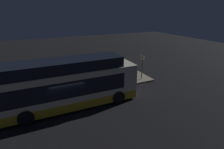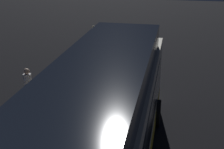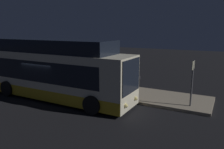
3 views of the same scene
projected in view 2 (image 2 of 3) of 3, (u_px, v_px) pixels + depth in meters
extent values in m
cube|color=beige|center=(104.00, 135.00, 8.84)|extent=(10.96, 2.53, 2.97)
cube|color=black|center=(102.00, 129.00, 8.46)|extent=(8.99, 2.56, 1.31)
cube|color=black|center=(132.00, 60.00, 13.69)|extent=(0.06, 2.22, 1.90)
sphere|color=#F9E58C|center=(117.00, 89.00, 14.38)|extent=(0.24, 0.24, 0.24)
sphere|color=#F9E58C|center=(147.00, 91.00, 14.12)|extent=(0.24, 0.24, 0.24)
cylinder|color=black|center=(95.00, 107.00, 12.89)|extent=(1.08, 0.30, 1.08)
cylinder|color=black|center=(156.00, 113.00, 12.41)|extent=(1.08, 0.30, 1.08)
cube|color=black|center=(100.00, 79.00, 7.75)|extent=(9.31, 2.32, 0.83)
cylinder|color=#2D2D33|center=(44.00, 113.00, 12.26)|extent=(0.30, 0.30, 0.85)
cylinder|color=#334C8C|center=(43.00, 95.00, 11.97)|extent=(0.44, 0.44, 0.74)
sphere|color=beige|center=(42.00, 83.00, 11.79)|extent=(0.28, 0.28, 0.28)
cube|color=#334C7F|center=(36.00, 102.00, 12.11)|extent=(0.29, 0.17, 0.24)
cylinder|color=#2D2D33|center=(31.00, 142.00, 10.44)|extent=(0.32, 0.32, 0.81)
cylinder|color=#334C8C|center=(28.00, 122.00, 10.16)|extent=(0.46, 0.46, 0.70)
sphere|color=tan|center=(27.00, 109.00, 9.98)|extent=(0.26, 0.26, 0.26)
cube|color=black|center=(20.00, 130.00, 10.27)|extent=(0.30, 0.19, 0.24)
cylinder|color=#6B604C|center=(29.00, 97.00, 13.72)|extent=(0.27, 0.27, 0.79)
cylinder|color=silver|center=(28.00, 81.00, 13.45)|extent=(0.39, 0.39, 0.68)
sphere|color=beige|center=(27.00, 71.00, 13.27)|extent=(0.26, 0.26, 0.26)
cube|color=black|center=(30.00, 85.00, 13.81)|extent=(0.17, 0.29, 0.24)
cube|color=#334C7F|center=(14.00, 148.00, 10.23)|extent=(0.40, 0.24, 0.66)
cylinder|color=black|center=(12.00, 137.00, 10.06)|extent=(0.02, 0.02, 0.24)
cylinder|color=#4C4C51|center=(99.00, 50.00, 16.93)|extent=(0.10, 0.10, 2.74)
cube|color=beige|center=(99.00, 31.00, 16.54)|extent=(0.04, 0.75, 0.49)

